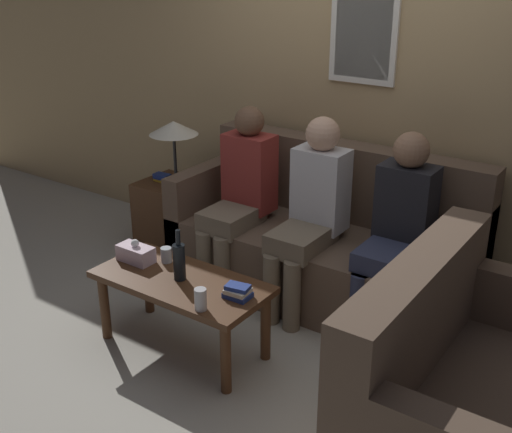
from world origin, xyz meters
name	(u,v)px	position (x,y,z in m)	size (l,w,h in m)	color
ground_plane	(282,323)	(0.00, 0.00, 0.00)	(16.00, 16.00, 0.00)	#ADA899
wall_back	(362,97)	(0.00, 0.98, 1.30)	(9.00, 0.08, 2.60)	tan
couch_main	(324,246)	(0.00, 0.52, 0.35)	(2.06, 0.87, 1.01)	brown
couch_side	(467,409)	(1.36, -0.61, 0.35)	(0.87, 1.37, 1.01)	brown
coffee_table	(182,290)	(-0.34, -0.57, 0.39)	(1.05, 0.50, 0.47)	#4C2D19
side_table_with_lamp	(173,208)	(-1.30, 0.43, 0.36)	(0.47, 0.46, 1.06)	#4C2D19
wine_bottle	(179,261)	(-0.34, -0.57, 0.58)	(0.07, 0.07, 0.31)	black
drinking_glass	(166,255)	(-0.56, -0.45, 0.51)	(0.07, 0.07, 0.09)	silver
book_stack	(238,292)	(0.06, -0.55, 0.50)	(0.15, 0.12, 0.08)	navy
soda_can	(201,299)	(-0.03, -0.77, 0.53)	(0.07, 0.07, 0.12)	#BCBCC1
tissue_box	(136,253)	(-0.72, -0.55, 0.52)	(0.23, 0.12, 0.14)	silver
person_left	(240,191)	(-0.57, 0.32, 0.69)	(0.34, 0.60, 1.26)	#756651
person_middle	(311,208)	(0.01, 0.31, 0.70)	(0.34, 0.62, 1.27)	#756651
person_right	(397,226)	(0.57, 0.38, 0.69)	(0.34, 0.59, 1.25)	#2D334C
teddy_bear	(358,398)	(0.81, -0.54, 0.12)	(0.18, 0.18, 0.28)	#A87A51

